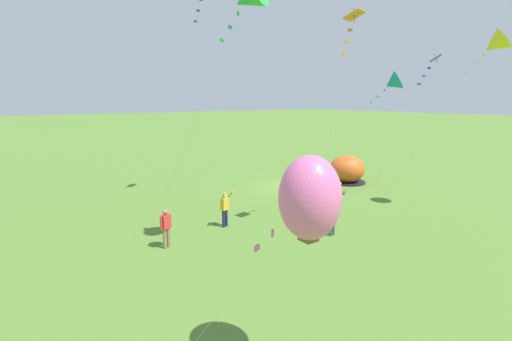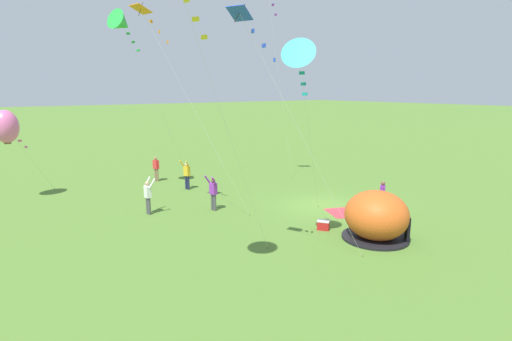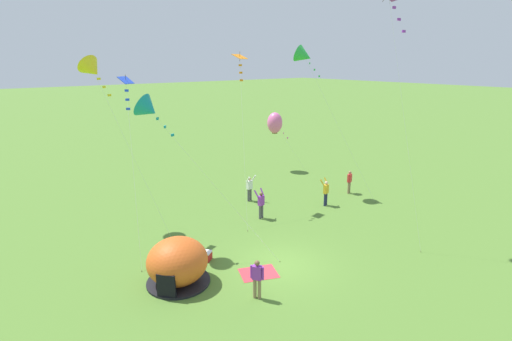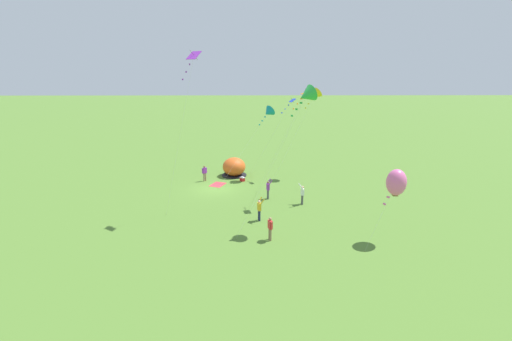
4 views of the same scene
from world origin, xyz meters
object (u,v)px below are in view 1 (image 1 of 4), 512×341
Objects in this scene: popup_tent at (347,170)px; person_arms_raised at (225,208)px; cooler_box at (338,186)px; kite_teal at (392,83)px; person_near_tent at (166,226)px; person_with_toddler at (309,196)px; person_far_back at (300,167)px; kite_orange at (352,27)px; kite_yellow at (495,44)px; kite_pink at (310,198)px; kite_blue at (431,67)px; person_flying_kite at (332,215)px.

popup_tent is 12.73m from person_arms_raised.
kite_teal is at bearing 114.66° from cooler_box.
person_near_tent is 0.91× the size of person_arms_raised.
person_with_toddler is at bearing 25.04° from popup_tent.
person_arms_raised reaches higher than person_far_back.
kite_orange is at bearing 57.03° from person_far_back.
cooler_box is 6.09m from person_with_toddler.
kite_yellow reaches higher than person_with_toddler.
person_with_toddler is 12.08m from kite_pink.
kite_yellow is (-0.76, 2.83, 0.97)m from kite_blue.
person_far_back is at bearing -122.97° from kite_orange.
person_near_tent is 9.10m from kite_pink.
cooler_box is 13.89m from person_near_tent.
person_near_tent is 0.19× the size of kite_blue.
person_arms_raised is at bearing -5.78° from kite_teal.
kite_orange reaches higher than popup_tent.
popup_tent reaches higher than person_arms_raised.
kite_yellow reaches higher than kite_pink.
person_far_back is 9.43m from kite_teal.
popup_tent is 16.12m from person_near_tent.
person_with_toddler is 0.19× the size of kite_yellow.
cooler_box is 0.07× the size of kite_blue.
person_near_tent is 11.75m from kite_orange.
person_arms_raised is at bearing 11.87° from popup_tent.
kite_orange is at bearing -170.73° from person_flying_kite.
popup_tent is 8.36m from person_with_toddler.
person_with_toddler is 1.00× the size of person_arms_raised.
person_near_tent is (13.68, 2.30, 0.74)m from cooler_box.
kite_blue is at bearing 105.83° from cooler_box.
kite_yellow is (-2.19, 7.90, 8.84)m from cooler_box.
popup_tent is 11.09m from person_flying_kite.
person_with_toddler is at bearing 50.02° from person_far_back.
kite_pink is (3.33, 9.17, 3.24)m from person_arms_raised.
person_near_tent is at bearing 11.58° from person_arms_raised.
kite_yellow is at bearing 104.94° from kite_blue.
person_arms_raised is 1.10× the size of person_far_back.
person_flying_kite is 12.36m from kite_yellow.
kite_teal reaches higher than person_arms_raised.
kite_orange reaches higher than kite_pink.
person_arms_raised is at bearing -16.29° from kite_blue.
kite_yellow reaches higher than popup_tent.
cooler_box is 0.37× the size of person_near_tent.
popup_tent is 0.54× the size of kite_pink.
kite_yellow is (-2.11, 12.00, 8.10)m from person_far_back.
person_with_toddler and person_flying_kite have the same top height.
person_flying_kite is at bearing 65.00° from person_with_toddler.
person_far_back reaches higher than cooler_box.
kite_orange is (7.51, 0.33, 1.27)m from kite_blue.
cooler_box is 10.52m from person_arms_raised.
person_with_toddler is (7.58, 3.54, 0.00)m from popup_tent.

